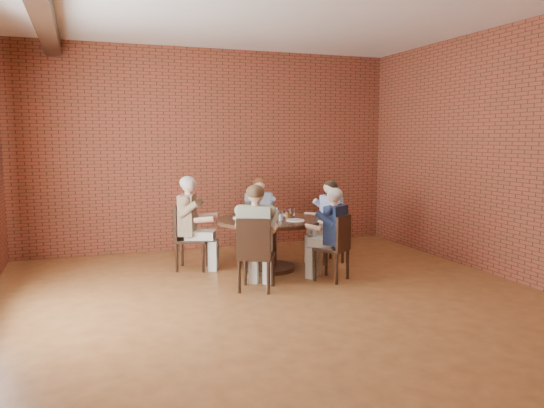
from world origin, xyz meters
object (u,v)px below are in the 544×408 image
object	(u,v)px
diner_b	(259,217)
chair_b	(259,224)
chair_e	(336,245)
smartphone	(299,220)
chair_c	(186,234)
diner_a	(328,222)
diner_e	(332,235)
diner_c	(192,223)
chair_a	(332,230)
diner_d	(256,238)
dining_table	(269,234)
chair_d	(255,252)

from	to	relation	value
diner_b	chair_b	bearing A→B (deg)	90.00
chair_e	smartphone	world-z (taller)	chair_e
chair_c	diner_a	bearing A→B (deg)	-76.58
chair_e	diner_e	distance (m)	0.15
diner_c	chair_c	bearing A→B (deg)	90.00
chair_a	diner_d	world-z (taller)	diner_d
smartphone	diner_b	bearing A→B (deg)	111.15
chair_a	diner_c	size ratio (longest dim) A/B	0.66
diner_a	chair_e	bearing A→B (deg)	-27.55
diner_a	smartphone	world-z (taller)	diner_a
diner_b	chair_e	distance (m)	1.95
chair_b	chair_e	bearing A→B (deg)	-66.82
dining_table	diner_b	xyz separation A→B (m)	(0.19, 1.02, 0.09)
diner_c	diner_e	size ratio (longest dim) A/B	1.09
diner_a	chair_d	world-z (taller)	diner_a
diner_a	chair_a	bearing A→B (deg)	90.00
dining_table	smartphone	world-z (taller)	smartphone
dining_table	chair_d	bearing A→B (deg)	-118.32
chair_c	diner_d	xyz separation A→B (m)	(0.64, -1.35, 0.15)
diner_b	diner_d	world-z (taller)	diner_d
diner_d	smartphone	size ratio (longest dim) A/B	8.54
chair_e	chair_a	bearing A→B (deg)	-149.45
dining_table	chair_a	distance (m)	1.09
dining_table	smartphone	distance (m)	0.50
chair_c	diner_e	size ratio (longest dim) A/B	0.76
chair_c	smartphone	world-z (taller)	chair_c
chair_d	chair_c	bearing A→B (deg)	-39.06
chair_a	chair_e	world-z (taller)	chair_a
dining_table	diner_d	world-z (taller)	diner_d
diner_a	chair_e	distance (m)	1.09
chair_b	chair_d	distance (m)	2.21
dining_table	chair_b	xyz separation A→B (m)	(0.20, 1.09, -0.04)
chair_b	smartphone	size ratio (longest dim) A/B	5.71
diner_c	chair_d	world-z (taller)	diner_c
diner_a	chair_d	bearing A→B (deg)	-61.75
chair_b	chair_a	bearing A→B (deg)	-36.55
dining_table	chair_c	world-z (taller)	chair_c
chair_a	dining_table	bearing A→B (deg)	-90.00
chair_a	diner_d	bearing A→B (deg)	-63.94
diner_c	diner_d	world-z (taller)	diner_c
chair_c	diner_d	distance (m)	1.50
chair_c	chair_e	world-z (taller)	chair_c
diner_c	chair_d	size ratio (longest dim) A/B	1.45
chair_b	chair_c	bearing A→B (deg)	-143.37
diner_d	chair_c	bearing A→B (deg)	-36.52
smartphone	diner_d	bearing A→B (deg)	-129.37
chair_c	diner_c	size ratio (longest dim) A/B	0.70
chair_a	smartphone	world-z (taller)	chair_a
diner_c	diner_d	bearing A→B (deg)	-135.80
diner_a	diner_c	world-z (taller)	diner_c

